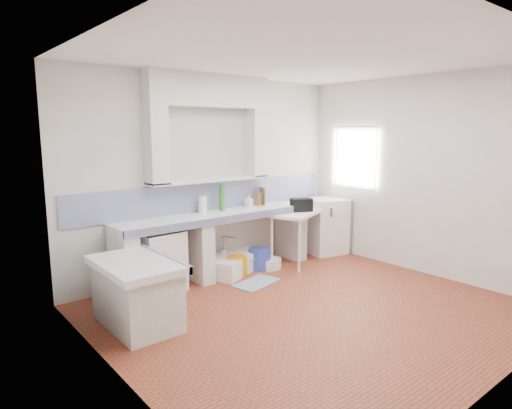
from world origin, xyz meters
TOP-DOWN VIEW (x-y plane):
  - floor at (0.00, 0.00)m, footprint 4.50×4.50m
  - ceiling at (0.00, 0.00)m, footprint 4.50×4.50m
  - wall_back at (0.00, 2.00)m, footprint 4.50×0.00m
  - wall_front at (0.00, -2.00)m, footprint 4.50×0.00m
  - wall_left at (-2.25, 0.00)m, footprint 0.00×4.50m
  - wall_right at (2.25, 0.00)m, footprint 0.00×4.50m
  - alcove_mass at (-0.10, 1.88)m, footprint 1.90×0.25m
  - window_frame at (2.42, 1.20)m, footprint 0.35×0.86m
  - lace_valance at (2.28, 1.20)m, footprint 0.01×0.84m
  - counter_slab at (-0.10, 1.70)m, footprint 3.00×0.60m
  - counter_lip at (-0.10, 1.42)m, footprint 3.00×0.04m
  - counter_pier_left at (-1.50, 1.70)m, footprint 0.20×0.55m
  - counter_pier_mid at (-0.45, 1.70)m, footprint 0.20×0.55m
  - counter_pier_right at (1.30, 1.70)m, footprint 0.20×0.55m
  - peninsula_top at (-1.70, 0.90)m, footprint 0.70×1.10m
  - peninsula_base at (-1.70, 0.90)m, footprint 0.60×1.00m
  - peninsula_lip at (-1.37, 0.90)m, footprint 0.04×1.10m
  - backsplash at (0.00, 1.99)m, footprint 4.27×0.03m
  - stove at (-1.05, 1.69)m, footprint 0.59×0.58m
  - sink at (0.13, 1.70)m, footprint 1.10×0.88m
  - side_table at (1.18, 1.44)m, footprint 1.10×0.87m
  - fridge at (1.96, 1.56)m, footprint 0.72×0.72m
  - bucket_red at (-0.16, 1.56)m, footprint 0.36×0.36m
  - bucket_orange at (0.08, 1.53)m, footprint 0.38×0.38m
  - bucket_blue at (0.53, 1.57)m, footprint 0.41×0.41m
  - basin_white at (0.68, 1.50)m, footprint 0.41×0.41m
  - water_bottle_a at (0.07, 1.83)m, footprint 0.10×0.10m
  - water_bottle_b at (0.25, 1.81)m, footprint 0.08×0.08m
  - black_bag at (1.25, 1.42)m, footprint 0.36×0.30m
  - green_bottle_a at (0.05, 1.82)m, footprint 0.10×0.10m
  - green_bottle_b at (0.06, 1.85)m, footprint 0.10×0.10m
  - knife_block at (0.74, 1.85)m, footprint 0.11×0.10m
  - cutting_board at (0.83, 1.85)m, footprint 0.07×0.20m
  - paper_towel at (-0.27, 1.85)m, footprint 0.12×0.12m
  - soap_bottle at (0.53, 1.82)m, footprint 0.11×0.11m
  - rug at (0.09, 1.10)m, footprint 0.71×0.50m

SIDE VIEW (x-z plane):
  - floor at x=0.00m, z-range 0.00..0.00m
  - rug at x=0.09m, z-range 0.00..0.01m
  - basin_white at x=0.68m, z-range 0.00..0.14m
  - sink at x=0.13m, z-range 0.00..0.23m
  - bucket_red at x=-0.16m, z-range 0.00..0.26m
  - water_bottle_b at x=0.25m, z-range 0.00..0.27m
  - bucket_orange at x=0.08m, z-range 0.00..0.28m
  - bucket_blue at x=0.53m, z-range 0.00..0.30m
  - water_bottle_a at x=0.07m, z-range 0.00..0.31m
  - peninsula_base at x=-1.70m, z-range 0.00..0.62m
  - stove at x=-1.05m, z-range 0.00..0.78m
  - side_table at x=1.18m, z-range 0.38..0.43m
  - counter_pier_left at x=-1.50m, z-range 0.00..0.82m
  - counter_pier_mid at x=-0.45m, z-range 0.00..0.82m
  - counter_pier_right at x=1.30m, z-range 0.00..0.82m
  - fridge at x=1.96m, z-range 0.00..0.92m
  - peninsula_top at x=-1.70m, z-range 0.62..0.70m
  - peninsula_lip at x=-1.37m, z-range 0.61..0.71m
  - counter_slab at x=-0.10m, z-range 0.82..0.90m
  - counter_lip at x=-0.10m, z-range 0.81..0.91m
  - black_bag at x=1.25m, z-range 0.81..1.01m
  - knife_block at x=0.74m, z-range 0.90..1.09m
  - soap_bottle at x=0.53m, z-range 0.90..1.10m
  - paper_towel at x=-0.27m, z-range 0.90..1.13m
  - cutting_board at x=0.83m, z-range 0.90..1.17m
  - green_bottle_a at x=0.05m, z-range 0.90..1.23m
  - green_bottle_b at x=0.06m, z-range 0.90..1.27m
  - backsplash at x=0.00m, z-range 0.90..1.30m
  - wall_back at x=0.00m, z-range -0.85..3.65m
  - wall_front at x=0.00m, z-range -0.85..3.65m
  - wall_left at x=-2.25m, z-range -0.85..3.65m
  - wall_right at x=2.25m, z-range -0.85..3.65m
  - window_frame at x=2.42m, z-range 1.07..2.13m
  - lace_valance at x=2.28m, z-range 1.86..2.10m
  - alcove_mass at x=-0.10m, z-range 2.35..2.80m
  - ceiling at x=0.00m, z-range 2.80..2.80m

